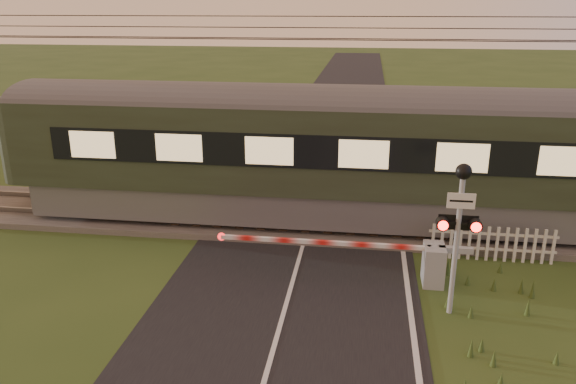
# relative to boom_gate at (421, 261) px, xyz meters

# --- Properties ---
(ground) EXTENTS (160.00, 160.00, 0.00)m
(ground) POSITION_rel_boom_gate_xyz_m (-3.05, -3.10, -0.55)
(ground) COLOR #2E451A
(ground) RESTS_ON ground
(road) EXTENTS (6.00, 140.00, 0.03)m
(road) POSITION_rel_boom_gate_xyz_m (-3.03, -3.34, -0.54)
(road) COLOR black
(road) RESTS_ON ground
(track_bed) EXTENTS (140.00, 3.40, 0.39)m
(track_bed) POSITION_rel_boom_gate_xyz_m (-3.05, 3.40, -0.49)
(track_bed) COLOR #47423D
(track_bed) RESTS_ON ground
(overhead_wires) EXTENTS (120.00, 0.62, 0.62)m
(overhead_wires) POSITION_rel_boom_gate_xyz_m (-3.05, 3.40, 5.17)
(overhead_wires) COLOR black
(overhead_wires) RESTS_ON ground
(boom_gate) EXTENTS (6.19, 0.76, 1.00)m
(boom_gate) POSITION_rel_boom_gate_xyz_m (0.00, 0.00, 0.00)
(boom_gate) COLOR gray
(boom_gate) RESTS_ON ground
(crossing_signal) EXTENTS (0.86, 0.35, 3.39)m
(crossing_signal) POSITION_rel_boom_gate_xyz_m (0.54, -1.36, 1.78)
(crossing_signal) COLOR gray
(crossing_signal) RESTS_ON ground
(picket_fence) EXTENTS (3.26, 0.08, 0.95)m
(picket_fence) POSITION_rel_boom_gate_xyz_m (1.95, 1.50, -0.07)
(picket_fence) COLOR silver
(picket_fence) RESTS_ON ground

